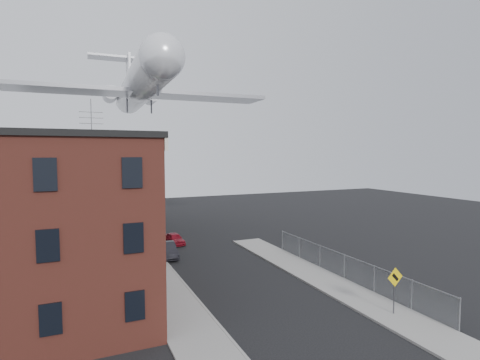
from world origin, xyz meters
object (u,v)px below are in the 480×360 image
object	(u,v)px
street_tree	(129,204)
car_mid	(167,250)
car_far	(150,217)
airplane	(139,86)
warning_sign	(395,283)
car_near	(175,239)
utility_pole	(140,204)

from	to	relation	value
street_tree	car_mid	world-z (taller)	street_tree
car_far	airplane	bearing A→B (deg)	-104.02
warning_sign	car_near	bearing A→B (deg)	108.92
car_near	car_mid	distance (m)	4.85
warning_sign	street_tree	bearing A→B (deg)	110.58
car_far	car_mid	bearing A→B (deg)	-92.35
street_tree	car_near	size ratio (longest dim) A/B	1.54
car_mid	car_near	bearing A→B (deg)	70.13
warning_sign	airplane	distance (m)	33.04
car_mid	utility_pole	bearing A→B (deg)	137.79
warning_sign	airplane	size ratio (longest dim) A/B	0.09
warning_sign	car_mid	bearing A→B (deg)	118.30
utility_pole	car_mid	size ratio (longest dim) A/B	2.22
street_tree	car_near	xyz separation A→B (m)	(3.47, -7.36, -2.87)
car_near	car_far	bearing A→B (deg)	83.97
car_mid	warning_sign	bearing A→B (deg)	-59.77
car_mid	airplane	world-z (taller)	airplane
utility_pole	street_tree	xyz separation A→B (m)	(0.33, 9.92, -1.22)
utility_pole	car_near	distance (m)	6.15
car_far	car_near	bearing A→B (deg)	-86.61
airplane	car_mid	bearing A→B (deg)	-87.79
car_mid	airplane	size ratio (longest dim) A/B	0.13
utility_pole	airplane	size ratio (longest dim) A/B	0.29
warning_sign	utility_pole	size ratio (longest dim) A/B	0.31
street_tree	airplane	bearing A→B (deg)	-39.96
utility_pole	street_tree	bearing A→B (deg)	88.11
warning_sign	car_far	xyz separation A→B (m)	(-7.40, 34.97, -1.20)
warning_sign	car_near	xyz separation A→B (m)	(-7.40, 21.58, -1.31)
warning_sign	utility_pole	distance (m)	22.25
car_mid	car_far	world-z (taller)	car_far
warning_sign	car_far	bearing A→B (deg)	101.95
warning_sign	car_far	world-z (taller)	warning_sign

